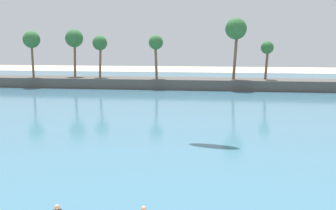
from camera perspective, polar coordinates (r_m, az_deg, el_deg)
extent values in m
cube|color=teal|center=(61.43, 5.62, 1.69)|extent=(220.00, 92.82, 0.06)
cube|color=#514C47|center=(67.70, 5.85, 3.09)|extent=(104.49, 6.00, 1.80)
cylinder|color=brown|center=(68.20, 14.29, 5.93)|extent=(0.71, 0.59, 5.40)
sphere|color=#2D6633|center=(68.12, 14.37, 8.19)|extent=(2.16, 2.16, 2.16)
cylinder|color=brown|center=(74.34, -19.29, 6.46)|extent=(0.70, 0.79, 6.77)
sphere|color=#2D6633|center=(74.30, -19.42, 9.06)|extent=(3.02, 3.02, 3.02)
cylinder|color=brown|center=(71.40, -9.92, 6.51)|extent=(0.73, 0.60, 6.17)
sphere|color=#2D6633|center=(71.34, -9.98, 8.97)|extent=(2.63, 2.63, 2.63)
cylinder|color=brown|center=(67.68, -1.78, 6.54)|extent=(0.73, 0.81, 6.26)
sphere|color=#2D6633|center=(67.63, -1.79, 9.18)|extent=(2.48, 2.48, 2.48)
cylinder|color=brown|center=(67.14, 9.86, 7.37)|extent=(0.92, 0.94, 8.53)
sphere|color=#2D6633|center=(67.17, 9.96, 10.99)|extent=(3.60, 3.60, 3.60)
cylinder|color=brown|center=(74.01, -13.52, 6.80)|extent=(0.55, 0.60, 7.01)
sphere|color=#2D6633|center=(73.98, -13.62, 9.51)|extent=(3.26, 3.26, 3.26)
sphere|color=tan|center=(15.91, -16.00, -14.22)|extent=(0.21, 0.21, 0.21)
sphere|color=tan|center=(15.23, -3.60, -14.96)|extent=(0.21, 0.21, 0.21)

